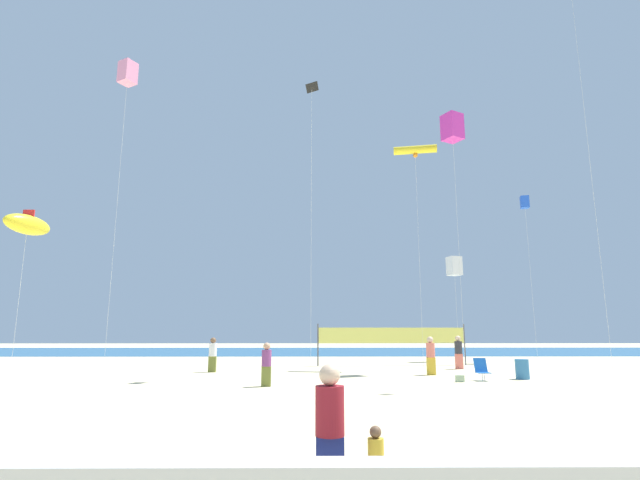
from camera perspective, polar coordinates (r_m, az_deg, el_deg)
name	(u,v)px	position (r m, az deg, el deg)	size (l,w,h in m)	color
ground_plane	(363,392)	(16.75, 5.09, -17.58)	(120.00, 120.00, 0.00)	beige
ocean_band	(331,351)	(48.40, 1.35, -13.08)	(120.00, 20.00, 0.01)	#28608C
mother_figure	(330,425)	(6.41, 1.18, -21.18)	(0.37, 0.37, 1.60)	navy
toddler_figure	(376,461)	(6.43, 6.69, -24.63)	(0.20, 0.20, 0.87)	#99B28C
beachgoer_charcoal_shirt	(459,351)	(27.30, 16.16, -12.58)	(0.40, 0.40, 1.73)	#EA7260
beachgoer_coral_shirt	(431,354)	(23.38, 13.03, -13.11)	(0.40, 0.40, 1.74)	gold
beachgoer_plum_shirt	(266,363)	(18.33, -6.39, -14.32)	(0.36, 0.36, 1.57)	olive
beachgoer_white_shirt	(213,354)	(24.91, -12.65, -13.04)	(0.38, 0.38, 1.67)	olive
folding_beach_chair	(482,369)	(21.45, 18.68, -14.31)	(0.52, 0.65, 0.89)	#1959B2
trash_barrel	(522,369)	(22.56, 22.93, -13.97)	(0.56, 0.56, 0.82)	teal
volleyball_net	(392,337)	(29.18, 8.57, -11.32)	(8.85, 0.77, 2.40)	#4C4C51
beach_handbag	(460,379)	(20.60, 16.31, -15.54)	(0.33, 0.16, 0.26)	#99B28C
kite_black_diamond	(311,91)	(25.64, -1.04, 17.33)	(0.89, 0.89, 14.50)	silver
kite_yellow_inflatable	(27,225)	(23.74, -31.46, 1.56)	(1.31, 2.51, 7.07)	silver
kite_blue_box	(525,203)	(36.55, 23.18, 4.11)	(0.65, 0.65, 11.28)	silver
kite_magenta_box	(452,128)	(28.46, 15.46, 12.77)	(1.27, 1.27, 13.92)	silver
kite_pink_box	(128,73)	(26.52, -21.91, 17.91)	(0.94, 0.94, 14.96)	silver
kite_white_box	(454,266)	(34.62, 15.68, -3.01)	(1.04, 1.04, 7.07)	silver
kite_yellow_tube	(415,150)	(29.90, 11.25, 10.43)	(2.59, 0.97, 12.97)	silver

